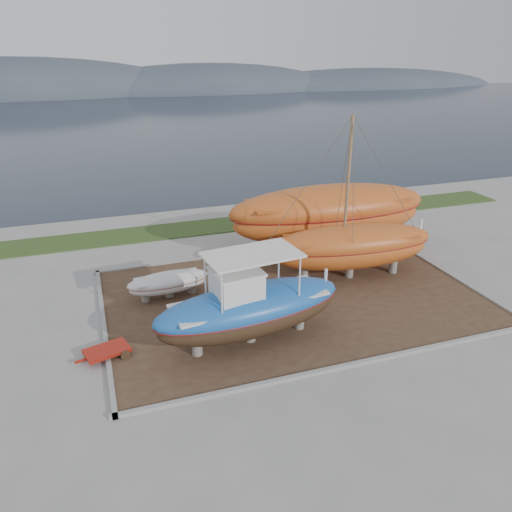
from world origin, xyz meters
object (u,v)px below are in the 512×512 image
object	(u,v)px
blue_caique	(250,299)
orange_bare_hull	(328,220)
orange_sailboat	(355,201)
red_trailer	(107,353)
white_dinghy	(169,285)

from	to	relation	value
blue_caique	orange_bare_hull	xyz separation A→B (m)	(7.53, 7.90, 0.01)
orange_sailboat	red_trailer	size ratio (longest dim) A/B	3.45
blue_caique	white_dinghy	distance (m)	5.91
white_dinghy	orange_sailboat	world-z (taller)	orange_sailboat
orange_sailboat	orange_bare_hull	xyz separation A→B (m)	(0.47, 3.64, -2.28)
blue_caique	white_dinghy	bearing A→B (deg)	109.75
white_dinghy	red_trailer	bearing A→B (deg)	-132.33
red_trailer	orange_sailboat	bearing A→B (deg)	-0.69
red_trailer	blue_caique	bearing A→B (deg)	-23.60
blue_caique	orange_sailboat	size ratio (longest dim) A/B	0.93
orange_bare_hull	orange_sailboat	bearing A→B (deg)	-94.84
orange_sailboat	red_trailer	world-z (taller)	orange_sailboat
orange_bare_hull	red_trailer	world-z (taller)	orange_bare_hull
orange_sailboat	orange_bare_hull	bearing A→B (deg)	88.63
blue_caique	orange_bare_hull	world-z (taller)	orange_bare_hull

